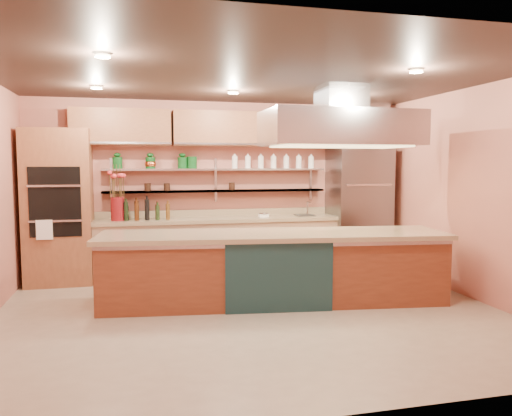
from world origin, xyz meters
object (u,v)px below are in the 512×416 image
object	(u,v)px
refrigerator	(359,207)
kitchen_scale	(263,214)
green_canister	(192,163)
flower_vase	(118,209)
island	(274,267)
copper_kettle	(150,164)

from	to	relation	value
refrigerator	kitchen_scale	distance (m)	1.67
green_canister	flower_vase	bearing A→B (deg)	-169.27
island	flower_vase	world-z (taller)	flower_vase
copper_kettle	green_canister	distance (m)	0.66
island	green_canister	bearing A→B (deg)	120.68
refrigerator	copper_kettle	xyz separation A→B (m)	(-3.45, 0.23, 0.73)
flower_vase	kitchen_scale	xyz separation A→B (m)	(2.29, 0.00, -0.14)
green_canister	refrigerator	bearing A→B (deg)	-4.70
flower_vase	kitchen_scale	size ratio (longest dim) A/B	2.31
flower_vase	copper_kettle	xyz separation A→B (m)	(0.50, 0.22, 0.67)
refrigerator	flower_vase	size ratio (longest dim) A/B	5.88
island	kitchen_scale	xyz separation A→B (m)	(0.30, 1.69, 0.52)
flower_vase	refrigerator	bearing A→B (deg)	-0.14
kitchen_scale	green_canister	distance (m)	1.42
kitchen_scale	green_canister	bearing A→B (deg)	159.31
island	green_canister	distance (m)	2.48
kitchen_scale	copper_kettle	bearing A→B (deg)	163.34
flower_vase	green_canister	world-z (taller)	green_canister
kitchen_scale	refrigerator	bearing A→B (deg)	-9.98
flower_vase	green_canister	xyz separation A→B (m)	(1.16, 0.22, 0.70)
green_canister	copper_kettle	bearing A→B (deg)	180.00
island	kitchen_scale	bearing A→B (deg)	87.21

